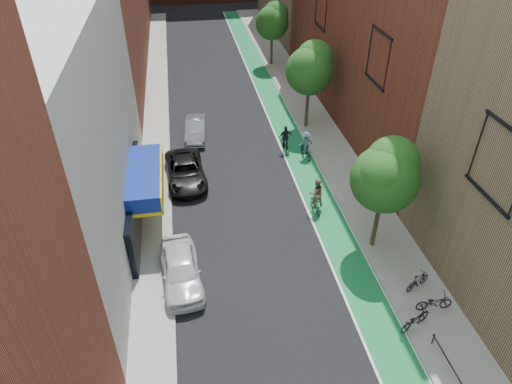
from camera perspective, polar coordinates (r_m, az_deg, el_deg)
name	(u,v)px	position (r m, az deg, el deg)	size (l,w,h in m)	color
bike_lane	(280,118)	(37.82, 3.08, 9.27)	(2.00, 68.00, 0.01)	#14753F
sidewalk_left	(156,126)	(37.09, -12.35, 8.02)	(2.00, 68.00, 0.15)	gray
sidewalk_right	(310,115)	(38.38, 6.78, 9.59)	(3.00, 68.00, 0.15)	gray
building_left_white	(34,138)	(24.75, -25.97, 6.08)	(8.00, 20.00, 12.00)	silver
tree_near	(386,174)	(22.88, 15.98, 2.16)	(3.40, 3.36, 6.42)	#332619
tree_mid	(310,67)	(34.52, 6.82, 15.26)	(3.55, 3.53, 6.74)	#332619
tree_far	(273,20)	(47.61, 2.08, 20.67)	(3.30, 3.25, 6.21)	#332619
parked_car_white	(181,269)	(22.76, -9.38, -9.54)	(1.87, 4.64, 1.58)	silver
parked_car_black	(185,171)	(29.79, -8.81, 2.58)	(2.39, 5.19, 1.44)	black
parked_car_silver	(196,129)	(34.83, -7.56, 7.81)	(1.45, 4.17, 1.37)	gray
cyclist_lane_near	(316,197)	(26.87, 7.50, -0.63)	(0.97, 1.59, 2.22)	black
cyclist_lane_mid	(286,142)	(32.66, 3.73, 6.23)	(1.00, 1.64, 2.01)	black
cyclist_lane_far	(306,147)	(32.10, 6.25, 5.66)	(1.10, 1.86, 1.95)	black
parked_bike_near	(415,320)	(21.84, 19.27, -14.83)	(0.60, 1.71, 0.90)	black
parked_bike_mid	(418,281)	(23.52, 19.58, -10.42)	(0.43, 1.53, 0.92)	black
parked_bike_far	(434,302)	(22.82, 21.39, -12.70)	(0.60, 1.72, 0.90)	black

